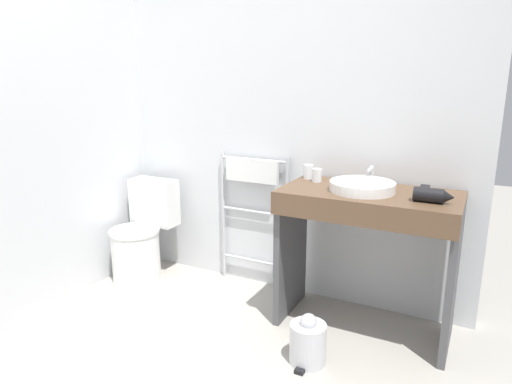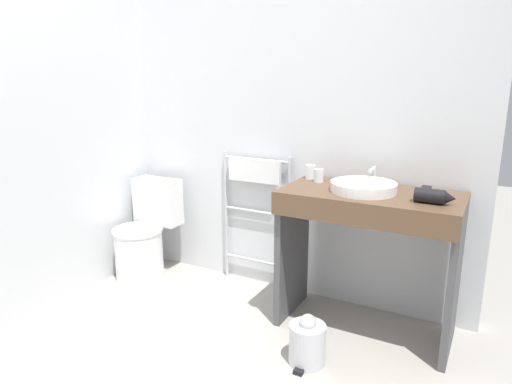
{
  "view_description": "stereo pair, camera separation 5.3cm",
  "coord_description": "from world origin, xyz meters",
  "px_view_note": "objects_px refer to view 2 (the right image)",
  "views": [
    {
      "loc": [
        1.3,
        -1.3,
        1.52
      ],
      "look_at": [
        0.21,
        0.82,
        0.92
      ],
      "focal_mm": 32.0,
      "sensor_mm": 36.0,
      "label": 1
    },
    {
      "loc": [
        1.35,
        -1.27,
        1.52
      ],
      "look_at": [
        0.21,
        0.82,
        0.92
      ],
      "focal_mm": 32.0,
      "sensor_mm": 36.0,
      "label": 2
    }
  ],
  "objects_px": {
    "cup_near_wall": "(310,172)",
    "cup_near_edge": "(319,175)",
    "toilet": "(145,238)",
    "sink_basin": "(363,187)",
    "towel_radiator": "(255,191)",
    "hair_dryer": "(432,196)",
    "trash_bin": "(307,343)"
  },
  "relations": [
    {
      "from": "sink_basin",
      "to": "cup_near_edge",
      "type": "xyz_separation_m",
      "value": [
        -0.32,
        0.11,
        0.01
      ]
    },
    {
      "from": "towel_radiator",
      "to": "hair_dryer",
      "type": "bearing_deg",
      "value": -14.77
    },
    {
      "from": "cup_near_wall",
      "to": "toilet",
      "type": "bearing_deg",
      "value": -170.71
    },
    {
      "from": "toilet",
      "to": "cup_near_wall",
      "type": "xyz_separation_m",
      "value": [
        1.26,
        0.21,
        0.61
      ]
    },
    {
      "from": "towel_radiator",
      "to": "sink_basin",
      "type": "distance_m",
      "value": 0.91
    },
    {
      "from": "towel_radiator",
      "to": "cup_near_edge",
      "type": "height_order",
      "value": "towel_radiator"
    },
    {
      "from": "sink_basin",
      "to": "trash_bin",
      "type": "relative_size",
      "value": 1.3
    },
    {
      "from": "towel_radiator",
      "to": "sink_basin",
      "type": "relative_size",
      "value": 2.63
    },
    {
      "from": "sink_basin",
      "to": "toilet",
      "type": "bearing_deg",
      "value": -179.01
    },
    {
      "from": "towel_radiator",
      "to": "trash_bin",
      "type": "bearing_deg",
      "value": -45.42
    },
    {
      "from": "toilet",
      "to": "hair_dryer",
      "type": "height_order",
      "value": "hair_dryer"
    },
    {
      "from": "toilet",
      "to": "cup_near_wall",
      "type": "distance_m",
      "value": 1.42
    },
    {
      "from": "toilet",
      "to": "cup_near_edge",
      "type": "height_order",
      "value": "cup_near_edge"
    },
    {
      "from": "toilet",
      "to": "cup_near_wall",
      "type": "relative_size",
      "value": 8.37
    },
    {
      "from": "toilet",
      "to": "towel_radiator",
      "type": "xyz_separation_m",
      "value": [
        0.81,
        0.29,
        0.41
      ]
    },
    {
      "from": "sink_basin",
      "to": "cup_near_edge",
      "type": "distance_m",
      "value": 0.34
    },
    {
      "from": "hair_dryer",
      "to": "trash_bin",
      "type": "distance_m",
      "value": 1.03
    },
    {
      "from": "toilet",
      "to": "trash_bin",
      "type": "relative_size",
      "value": 2.63
    },
    {
      "from": "trash_bin",
      "to": "cup_near_wall",
      "type": "bearing_deg",
      "value": 112.48
    },
    {
      "from": "towel_radiator",
      "to": "cup_near_wall",
      "type": "distance_m",
      "value": 0.5
    },
    {
      "from": "cup_near_wall",
      "to": "cup_near_edge",
      "type": "relative_size",
      "value": 1.08
    },
    {
      "from": "towel_radiator",
      "to": "trash_bin",
      "type": "xyz_separation_m",
      "value": [
        0.72,
        -0.73,
        -0.6
      ]
    },
    {
      "from": "toilet",
      "to": "hair_dryer",
      "type": "distance_m",
      "value": 2.13
    },
    {
      "from": "cup_near_wall",
      "to": "hair_dryer",
      "type": "distance_m",
      "value": 0.82
    },
    {
      "from": "toilet",
      "to": "sink_basin",
      "type": "height_order",
      "value": "sink_basin"
    },
    {
      "from": "cup_near_edge",
      "to": "trash_bin",
      "type": "distance_m",
      "value": 1.01
    },
    {
      "from": "sink_basin",
      "to": "hair_dryer",
      "type": "bearing_deg",
      "value": -9.1
    },
    {
      "from": "towel_radiator",
      "to": "trash_bin",
      "type": "height_order",
      "value": "towel_radiator"
    },
    {
      "from": "toilet",
      "to": "hair_dryer",
      "type": "bearing_deg",
      "value": -0.92
    },
    {
      "from": "hair_dryer",
      "to": "trash_bin",
      "type": "bearing_deg",
      "value": -141.67
    },
    {
      "from": "towel_radiator",
      "to": "cup_near_wall",
      "type": "relative_size",
      "value": 10.87
    },
    {
      "from": "cup_near_wall",
      "to": "hair_dryer",
      "type": "xyz_separation_m",
      "value": [
        0.78,
        -0.24,
        -0.01
      ]
    }
  ]
}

